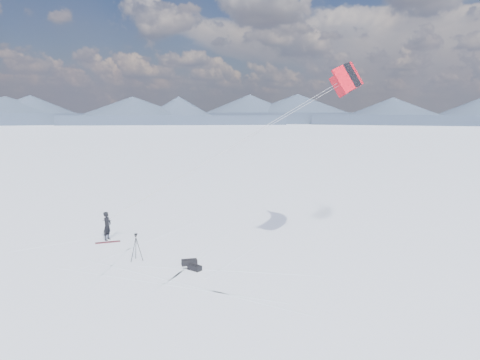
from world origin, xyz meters
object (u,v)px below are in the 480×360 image
(snowboard, at_px, (108,242))
(gear_bag_a, at_px, (189,262))
(gear_bag_b, at_px, (195,267))
(snowkiter, at_px, (108,240))
(tripod, at_px, (136,243))

(snowboard, distance_m, gear_bag_a, 6.86)
(gear_bag_b, bearing_deg, snowkiter, 175.31)
(snowboard, bearing_deg, snowkiter, 86.55)
(snowboard, relative_size, gear_bag_b, 1.86)
(gear_bag_a, bearing_deg, tripod, 152.67)
(gear_bag_a, bearing_deg, gear_bag_b, -79.03)
(tripod, bearing_deg, gear_bag_a, -4.37)
(snowboard, relative_size, gear_bag_a, 1.67)
(snowboard, xyz_separation_m, tripod, (3.34, -2.70, 0.92))
(tripod, bearing_deg, snowboard, 135.95)
(snowboard, bearing_deg, tripod, -73.94)
(snowboard, xyz_separation_m, gear_bag_b, (6.85, -3.33, 0.12))
(snowkiter, xyz_separation_m, gear_bag_b, (7.18, -3.87, 0.14))
(snowkiter, xyz_separation_m, tripod, (3.67, -3.24, 0.94))
(snowkiter, distance_m, gear_bag_b, 8.16)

